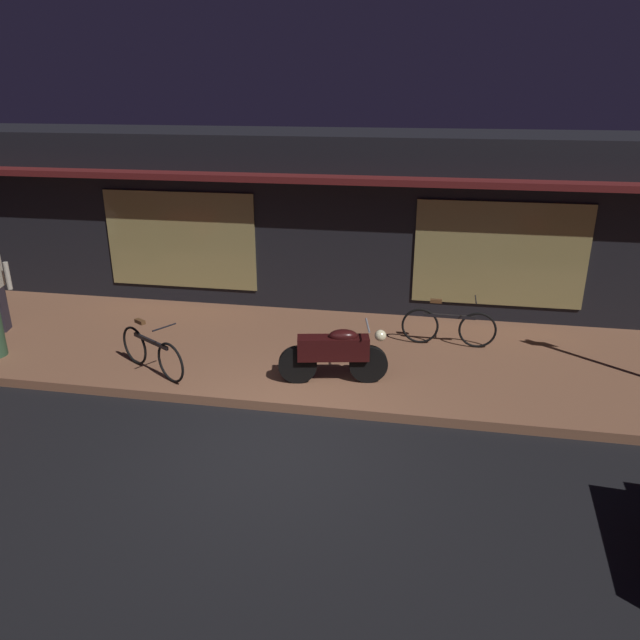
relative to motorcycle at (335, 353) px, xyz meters
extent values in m
plane|color=black|center=(-0.55, -1.83, -0.65)|extent=(60.00, 60.00, 0.00)
cube|color=brown|center=(-0.55, 1.17, -0.57)|extent=(18.00, 4.00, 0.15)
cube|color=black|center=(-0.55, 4.57, 1.15)|extent=(18.00, 2.80, 3.60)
cube|color=olive|center=(-3.75, 3.15, 0.85)|extent=(3.20, 0.04, 2.00)
cube|color=olive|center=(2.65, 3.15, 0.85)|extent=(3.20, 0.04, 2.00)
cube|color=#591919|center=(-0.55, 2.92, 2.20)|extent=(16.20, 0.50, 0.12)
cylinder|color=black|center=(-0.57, -0.11, -0.20)|extent=(0.61, 0.24, 0.60)
cylinder|color=black|center=(0.51, 0.10, -0.20)|extent=(0.61, 0.24, 0.60)
cube|color=black|center=(-0.03, -0.01, 0.08)|extent=(1.13, 0.49, 0.36)
ellipsoid|color=black|center=(0.11, 0.02, 0.28)|extent=(0.48, 0.32, 0.20)
sphere|color=#F9EDB7|center=(0.67, 0.13, 0.28)|extent=(0.18, 0.18, 0.18)
cylinder|color=gray|center=(0.48, 0.10, 0.45)|extent=(0.14, 0.55, 0.03)
torus|color=black|center=(-3.37, 0.06, -0.17)|extent=(0.58, 0.38, 0.66)
torus|color=black|center=(-2.51, -0.46, -0.17)|extent=(0.58, 0.38, 0.66)
cube|color=black|center=(-2.94, -0.20, 0.05)|extent=(0.79, 0.50, 0.06)
cube|color=brown|center=(-3.15, -0.07, 0.32)|extent=(0.21, 0.17, 0.06)
cylinder|color=black|center=(-2.58, -0.42, 0.40)|extent=(0.24, 0.37, 0.02)
torus|color=black|center=(1.25, 1.79, -0.17)|extent=(0.66, 0.05, 0.66)
torus|color=black|center=(2.25, 1.77, -0.17)|extent=(0.66, 0.05, 0.66)
cube|color=black|center=(1.75, 1.78, 0.05)|extent=(0.90, 0.06, 0.06)
cube|color=brown|center=(1.50, 1.79, 0.32)|extent=(0.20, 0.08, 0.06)
cylinder|color=black|center=(2.17, 1.77, 0.40)|extent=(0.03, 0.42, 0.02)
cube|color=#28232D|center=(-6.54, 1.01, -0.07)|extent=(0.26, 0.32, 0.85)
cylinder|color=#B2AD9E|center=(-6.29, 1.07, 0.57)|extent=(0.11, 0.11, 0.52)
camera|label=1|loc=(1.30, -8.45, 3.85)|focal=34.13mm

